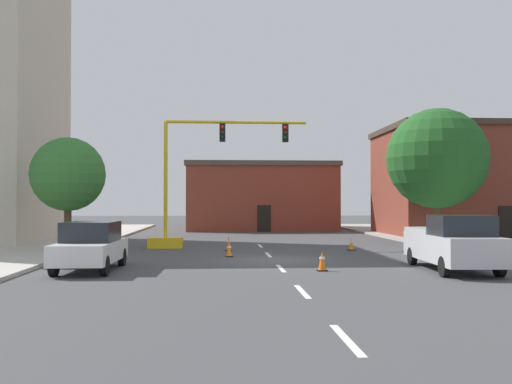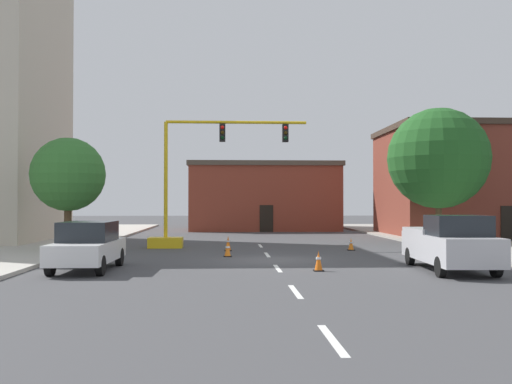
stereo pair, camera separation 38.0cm
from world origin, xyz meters
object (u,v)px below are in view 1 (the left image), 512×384
traffic_signal_gantry (185,206)px  sedan_white_near_left (91,246)px  tree_left_near (68,175)px  traffic_cone_roadside_a (322,261)px  tree_right_mid (437,159)px  pickup_truck_silver (453,243)px  traffic_cone_roadside_d (229,249)px  traffic_cone_roadside_c (351,244)px  traffic_cone_roadside_b (229,243)px

traffic_signal_gantry → sedan_white_near_left: bearing=-105.1°
traffic_signal_gantry → tree_left_near: bearing=-159.5°
traffic_signal_gantry → traffic_cone_roadside_a: traffic_signal_gantry is taller
traffic_signal_gantry → tree_left_near: traffic_signal_gantry is taller
tree_right_mid → traffic_signal_gantry: bearing=-170.6°
sedan_white_near_left → traffic_signal_gantry: bearing=74.9°
traffic_signal_gantry → tree_right_mid: (14.72, 2.43, 2.82)m
traffic_signal_gantry → traffic_cone_roadside_a: (5.46, -10.81, -1.86)m
tree_left_near → pickup_truck_silver: tree_left_near is taller
traffic_signal_gantry → traffic_cone_roadside_d: size_ratio=12.69×
traffic_cone_roadside_a → traffic_cone_roadside_c: 9.16m
tree_left_near → traffic_cone_roadside_a: size_ratio=7.93×
sedan_white_near_left → traffic_cone_roadside_a: (8.20, -0.62, -0.54)m
traffic_cone_roadside_a → traffic_cone_roadside_c: bearing=70.7°
tree_left_near → traffic_signal_gantry: bearing=20.5°
tree_left_near → traffic_cone_roadside_a: (11.10, -8.70, -3.45)m
traffic_cone_roadside_a → traffic_cone_roadside_b: bearing=110.1°
tree_right_mid → traffic_cone_roadside_b: 14.05m
tree_left_near → tree_right_mid: bearing=12.6°
sedan_white_near_left → traffic_cone_roadside_a: bearing=-4.3°
pickup_truck_silver → tree_left_near: bearing=150.6°
traffic_cone_roadside_c → tree_right_mid: bearing=36.4°
tree_left_near → traffic_cone_roadside_a: 14.52m
tree_left_near → traffic_cone_roadside_b: (7.92, -0.03, -3.43)m
traffic_signal_gantry → pickup_truck_silver: bearing=-47.4°
traffic_cone_roadside_a → traffic_cone_roadside_b: traffic_cone_roadside_b is taller
traffic_cone_roadside_c → traffic_cone_roadside_d: 6.97m
sedan_white_near_left → traffic_cone_roadside_b: (5.02, 8.06, -0.52)m
tree_left_near → traffic_cone_roadside_d: size_ratio=8.45×
traffic_cone_roadside_d → sedan_white_near_left: bearing=-135.4°
traffic_signal_gantry → traffic_cone_roadside_d: 6.03m
traffic_cone_roadside_b → tree_left_near: bearing=179.8°
traffic_cone_roadside_a → traffic_cone_roadside_d: size_ratio=1.07×
traffic_cone_roadside_a → traffic_cone_roadside_b: 9.24m
tree_left_near → sedan_white_near_left: bearing=-70.3°
sedan_white_near_left → traffic_cone_roadside_d: size_ratio=6.79×
traffic_cone_roadside_b → traffic_cone_roadside_c: bearing=-0.3°
traffic_signal_gantry → tree_left_near: 6.23m
tree_right_mid → traffic_cone_roadside_b: size_ratio=10.64×
traffic_signal_gantry → traffic_cone_roadside_d: traffic_signal_gantry is taller
traffic_cone_roadside_b → sedan_white_near_left: bearing=-121.9°
pickup_truck_silver → traffic_cone_roadside_d: 9.74m
tree_right_mid → traffic_cone_roadside_d: (-12.47, -7.70, -4.70)m
traffic_signal_gantry → sedan_white_near_left: (-2.74, -10.19, -1.32)m
tree_left_near → sedan_white_near_left: 9.07m
tree_left_near → traffic_cone_roadside_d: 9.19m
traffic_cone_roadside_b → traffic_cone_roadside_c: 6.21m
traffic_cone_roadside_b → pickup_truck_silver: bearing=-48.5°
tree_right_mid → traffic_cone_roadside_a: size_ratio=11.27×
traffic_signal_gantry → traffic_cone_roadside_a: size_ratio=11.90×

